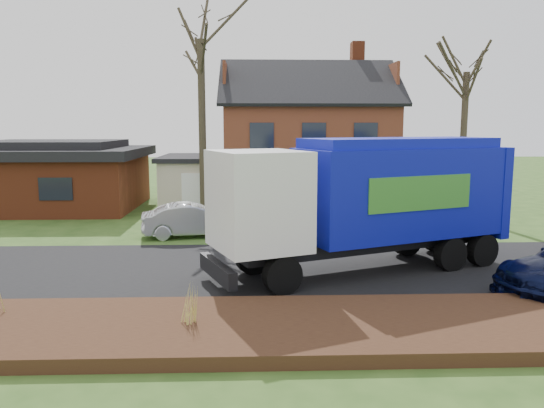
{
  "coord_description": "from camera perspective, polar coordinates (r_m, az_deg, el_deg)",
  "views": [
    {
      "loc": [
        -1.03,
        -16.29,
        4.52
      ],
      "look_at": [
        -0.37,
        2.5,
        1.72
      ],
      "focal_mm": 35.0,
      "sensor_mm": 36.0,
      "label": 1
    }
  ],
  "objects": [
    {
      "name": "ranch_house",
      "position": [
        31.39,
        -22.5,
        2.88
      ],
      "size": [
        9.8,
        8.2,
        3.7
      ],
      "color": "brown",
      "rests_on": "ground"
    },
    {
      "name": "garbage_truck",
      "position": [
        16.63,
        10.6,
        0.93
      ],
      "size": [
        9.89,
        5.99,
        4.13
      ],
      "rotation": [
        0.0,
        0.0,
        0.38
      ],
      "color": "black",
      "rests_on": "ground"
    },
    {
      "name": "road",
      "position": [
        16.93,
        1.55,
        -6.98
      ],
      "size": [
        80.0,
        7.0,
        0.02
      ],
      "primitive_type": "cube",
      "color": "black",
      "rests_on": "ground"
    },
    {
      "name": "mulch_verge",
      "position": [
        11.87,
        3.19,
        -13.14
      ],
      "size": [
        80.0,
        3.5,
        0.3
      ],
      "primitive_type": "cube",
      "color": "black",
      "rests_on": "ground"
    },
    {
      "name": "main_house",
      "position": [
        30.31,
        2.77,
        7.53
      ],
      "size": [
        12.95,
        8.95,
        9.26
      ],
      "color": "beige",
      "rests_on": "ground"
    },
    {
      "name": "grass_clump_mid",
      "position": [
        11.64,
        -8.66,
        -10.63
      ],
      "size": [
        0.31,
        0.25,
        0.86
      ],
      "color": "tan",
      "rests_on": "mulch_verge"
    },
    {
      "name": "tree_back",
      "position": [
        38.37,
        6.29,
        14.67
      ],
      "size": [
        3.3,
        3.3,
        10.44
      ],
      "color": "#3C3024",
      "rests_on": "ground"
    },
    {
      "name": "tree_front_west",
      "position": [
        26.98,
        -7.75,
        19.81
      ],
      "size": [
        4.03,
        4.03,
        11.97
      ],
      "color": "#3A3223",
      "rests_on": "ground"
    },
    {
      "name": "tree_front_east",
      "position": [
        28.22,
        20.34,
        15.5
      ],
      "size": [
        3.64,
        3.64,
        10.11
      ],
      "color": "#403626",
      "rests_on": "ground"
    },
    {
      "name": "silver_sedan",
      "position": [
        21.93,
        -8.49,
        -1.71
      ],
      "size": [
        4.33,
        2.19,
        1.36
      ],
      "primitive_type": "imported",
      "rotation": [
        0.0,
        0.0,
        1.76
      ],
      "color": "#B1B5BA",
      "rests_on": "ground"
    },
    {
      "name": "ground",
      "position": [
        16.93,
        1.55,
        -7.01
      ],
      "size": [
        120.0,
        120.0,
        0.0
      ],
      "primitive_type": "plane",
      "color": "#2B4B19",
      "rests_on": "ground"
    }
  ]
}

